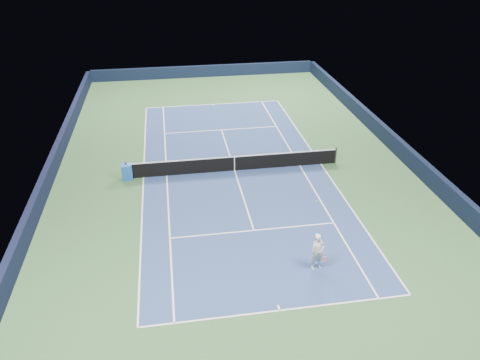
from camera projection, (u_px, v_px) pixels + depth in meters
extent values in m
plane|color=#2F532D|center=(235.00, 171.00, 28.58)|extent=(40.00, 40.00, 0.00)
cube|color=black|center=(204.00, 71.00, 45.41)|extent=(22.00, 0.35, 1.10)
cube|color=black|center=(402.00, 150.00, 29.82)|extent=(0.35, 40.00, 1.10)
cube|color=black|center=(48.00, 176.00, 26.81)|extent=(0.35, 40.00, 1.10)
cube|color=navy|center=(235.00, 170.00, 28.58)|extent=(10.97, 23.77, 0.01)
cube|color=white|center=(213.00, 104.00, 38.83)|extent=(10.97, 0.08, 0.00)
cube|color=white|center=(280.00, 310.00, 18.33)|extent=(10.97, 0.08, 0.00)
cube|color=white|center=(321.00, 164.00, 29.34)|extent=(0.08, 23.77, 0.00)
cube|color=white|center=(144.00, 177.00, 27.81)|extent=(0.08, 23.77, 0.00)
cube|color=white|center=(300.00, 165.00, 29.15)|extent=(0.08, 23.77, 0.00)
cube|color=white|center=(167.00, 176.00, 28.01)|extent=(0.08, 23.77, 0.00)
cube|color=white|center=(221.00, 130.00, 34.10)|extent=(8.23, 0.08, 0.00)
cube|color=white|center=(254.00, 230.00, 23.06)|extent=(8.23, 0.08, 0.00)
cube|color=white|center=(235.00, 170.00, 28.58)|extent=(0.08, 12.80, 0.00)
cube|color=white|center=(213.00, 105.00, 38.70)|extent=(0.08, 0.30, 0.00)
cube|color=white|center=(279.00, 308.00, 18.46)|extent=(0.08, 0.30, 0.00)
cylinder|color=black|center=(127.00, 171.00, 27.43)|extent=(0.10, 0.10, 1.07)
cylinder|color=black|center=(336.00, 155.00, 29.21)|extent=(0.10, 0.10, 1.07)
cube|color=black|center=(234.00, 164.00, 28.36)|extent=(12.80, 0.03, 0.91)
cube|color=white|center=(234.00, 157.00, 28.12)|extent=(12.80, 0.04, 0.06)
cube|color=white|center=(234.00, 164.00, 28.36)|extent=(0.05, 0.04, 0.91)
cube|color=#1D57B0|center=(127.00, 172.00, 27.41)|extent=(0.66, 0.61, 0.96)
cube|color=silver|center=(132.00, 172.00, 27.46)|extent=(0.09, 0.42, 0.43)
imported|color=silver|center=(318.00, 252.00, 20.17)|extent=(0.72, 0.55, 1.76)
cylinder|color=pink|center=(325.00, 255.00, 20.26)|extent=(0.03, 0.03, 0.29)
cylinder|color=black|center=(324.00, 259.00, 20.38)|extent=(0.29, 0.02, 0.29)
cylinder|color=pink|center=(324.00, 259.00, 20.38)|extent=(0.31, 0.03, 0.31)
sphere|color=gold|center=(316.00, 201.00, 20.10)|extent=(0.07, 0.07, 0.07)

